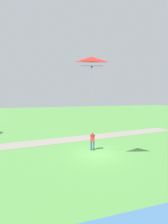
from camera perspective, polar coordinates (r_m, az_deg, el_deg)
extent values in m
plane|color=#569947|center=(14.88, 4.38, -14.81)|extent=(120.00, 120.00, 0.00)
cube|color=gray|center=(19.11, -6.86, -10.06)|extent=(5.61, 32.08, 0.02)
cube|color=#232328|center=(15.70, 3.53, -13.55)|extent=(0.26, 0.19, 0.06)
cylinder|color=#2D4C8E|center=(15.58, 3.54, -12.07)|extent=(0.14, 0.14, 0.82)
cube|color=#232328|center=(15.70, 2.63, -13.54)|extent=(0.26, 0.19, 0.06)
cylinder|color=#2D4C8E|center=(15.59, 2.64, -12.06)|extent=(0.14, 0.14, 0.82)
cube|color=red|center=(15.38, 3.11, -9.55)|extent=(0.35, 0.45, 0.60)
sphere|color=#996B4C|center=(15.26, 3.12, -7.89)|extent=(0.22, 0.22, 0.22)
ellipsoid|color=tan|center=(15.27, 3.12, -7.74)|extent=(0.29, 0.29, 0.13)
cylinder|color=red|center=(15.05, 3.43, -8.13)|extent=(0.43, 0.48, 0.43)
cylinder|color=red|center=(15.05, 2.76, -8.12)|extent=(0.56, 0.17, 0.43)
sphere|color=#996B4C|center=(14.86, 3.08, -7.79)|extent=(0.10, 0.10, 0.10)
pyramid|color=red|center=(12.23, 2.67, 17.30)|extent=(1.19, 1.88, 0.58)
cone|color=purple|center=(11.78, 2.85, 15.90)|extent=(0.24, 0.24, 0.22)
cylinder|color=black|center=(11.80, 2.85, 16.43)|extent=(0.40, 1.61, 0.02)
cylinder|color=silver|center=(13.04, 2.98, 2.56)|extent=(2.66, 1.02, 5.53)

